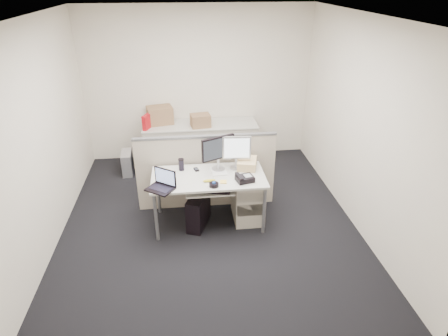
{
  "coord_description": "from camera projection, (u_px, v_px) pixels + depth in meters",
  "views": [
    {
      "loc": [
        -0.28,
        -4.33,
        3.1
      ],
      "look_at": [
        0.23,
        0.15,
        0.76
      ],
      "focal_mm": 30.0,
      "sensor_mm": 36.0,
      "label": 1
    }
  ],
  "objects": [
    {
      "name": "cardboard_box_right",
      "position": [
        200.0,
        121.0,
        6.49
      ],
      "size": [
        0.37,
        0.31,
        0.24
      ],
      "primitive_type": "cube",
      "rotation": [
        0.0,
        0.0,
        0.16
      ],
      "color": "#8C6847",
      "rests_on": "back_counter"
    },
    {
      "name": "wall_front",
      "position": [
        230.0,
        250.0,
        2.67
      ],
      "size": [
        4.0,
        0.02,
        2.7
      ],
      "primitive_type": "cube",
      "color": "silver",
      "rests_on": "ground"
    },
    {
      "name": "wall_back",
      "position": [
        198.0,
        85.0,
        6.64
      ],
      "size": [
        4.0,
        0.02,
        2.7
      ],
      "primitive_type": "cube",
      "color": "silver",
      "rests_on": "ground"
    },
    {
      "name": "trackball",
      "position": [
        214.0,
        185.0,
        4.7
      ],
      "size": [
        0.13,
        0.13,
        0.05
      ],
      "primitive_type": "cylinder",
      "rotation": [
        0.0,
        0.0,
        0.05
      ],
      "color": "black",
      "rests_on": "desk"
    },
    {
      "name": "red_binder",
      "position": [
        148.0,
        122.0,
        6.41
      ],
      "size": [
        0.18,
        0.29,
        0.27
      ],
      "primitive_type": "cube",
      "rotation": [
        0.0,
        0.0,
        -0.42
      ],
      "color": "#B50D15",
      "rests_on": "back_counter"
    },
    {
      "name": "floor",
      "position": [
        209.0,
        222.0,
        5.28
      ],
      "size": [
        4.0,
        4.5,
        0.01
      ],
      "primitive_type": "cube",
      "color": "black",
      "rests_on": "ground"
    },
    {
      "name": "banana",
      "position": [
        209.0,
        181.0,
        4.8
      ],
      "size": [
        0.17,
        0.05,
        0.04
      ],
      "primitive_type": "ellipsoid",
      "rotation": [
        0.0,
        0.0,
        0.06
      ],
      "color": "gold",
      "rests_on": "desk"
    },
    {
      "name": "pc_tower_spare_silver",
      "position": [
        127.0,
        163.0,
        6.5
      ],
      "size": [
        0.19,
        0.42,
        0.39
      ],
      "primitive_type": "cube",
      "rotation": [
        0.0,
        0.0,
        0.05
      ],
      "color": "#B7B7BC",
      "rests_on": "floor"
    },
    {
      "name": "ceiling",
      "position": [
        205.0,
        16.0,
        4.03
      ],
      "size": [
        4.0,
        4.5,
        0.01
      ],
      "primitive_type": "cube",
      "color": "white",
      "rests_on": "ground"
    },
    {
      "name": "travel_mug",
      "position": [
        181.0,
        165.0,
        5.06
      ],
      "size": [
        0.08,
        0.08,
        0.16
      ],
      "primitive_type": "cylinder",
      "rotation": [
        0.0,
        0.0,
        -0.13
      ],
      "color": "black",
      "rests_on": "desk"
    },
    {
      "name": "pc_tower_spare_dark",
      "position": [
        142.0,
        161.0,
        6.51
      ],
      "size": [
        0.34,
        0.48,
        0.42
      ],
      "primitive_type": "cube",
      "rotation": [
        0.0,
        0.0,
        0.39
      ],
      "color": "black",
      "rests_on": "floor"
    },
    {
      "name": "monitor_main",
      "position": [
        218.0,
        153.0,
        5.0
      ],
      "size": [
        0.52,
        0.37,
        0.48
      ],
      "primitive_type": "cube",
      "rotation": [
        0.0,
        0.0,
        0.43
      ],
      "color": "black",
      "rests_on": "desk"
    },
    {
      "name": "wall_left",
      "position": [
        40.0,
        140.0,
        4.46
      ],
      "size": [
        0.02,
        4.5,
        2.7
      ],
      "primitive_type": "cube",
      "color": "silver",
      "rests_on": "ground"
    },
    {
      "name": "keyboard_tray",
      "position": [
        210.0,
        190.0,
        4.83
      ],
      "size": [
        0.62,
        0.32,
        0.02
      ],
      "primitive_type": "cube",
      "color": "silver",
      "rests_on": "desk"
    },
    {
      "name": "paper_stack",
      "position": [
        219.0,
        171.0,
        5.06
      ],
      "size": [
        0.22,
        0.27,
        0.01
      ],
      "primitive_type": "cube",
      "rotation": [
        0.0,
        0.0,
        0.08
      ],
      "color": "silver",
      "rests_on": "desk"
    },
    {
      "name": "wall_right",
      "position": [
        361.0,
        126.0,
        4.86
      ],
      "size": [
        0.02,
        4.5,
        2.7
      ],
      "primitive_type": "cube",
      "color": "silver",
      "rests_on": "ground"
    },
    {
      "name": "monitor_small",
      "position": [
        237.0,
        153.0,
        5.03
      ],
      "size": [
        0.4,
        0.22,
        0.47
      ],
      "primitive_type": "cube",
      "rotation": [
        0.0,
        0.0,
        -0.08
      ],
      "color": "#B7B7BC",
      "rests_on": "desk"
    },
    {
      "name": "keyboard",
      "position": [
        214.0,
        190.0,
        4.79
      ],
      "size": [
        0.46,
        0.25,
        0.02
      ],
      "primitive_type": "cube",
      "rotation": [
        0.0,
        0.0,
        -0.24
      ],
      "color": "black",
      "rests_on": "keyboard_tray"
    },
    {
      "name": "laptop",
      "position": [
        159.0,
        181.0,
        4.58
      ],
      "size": [
        0.4,
        0.38,
        0.24
      ],
      "primitive_type": "cube",
      "rotation": [
        0.0,
        0.0,
        -0.61
      ],
      "color": "black",
      "rests_on": "desk"
    },
    {
      "name": "cellphone",
      "position": [
        196.0,
        169.0,
        5.1
      ],
      "size": [
        0.08,
        0.12,
        0.01
      ],
      "primitive_type": "cube",
      "rotation": [
        0.0,
        0.0,
        0.24
      ],
      "color": "black",
      "rests_on": "desk"
    },
    {
      "name": "pc_tower_desk",
      "position": [
        198.0,
        210.0,
        5.11
      ],
      "size": [
        0.36,
        0.54,
        0.47
      ],
      "primitive_type": "cube",
      "rotation": [
        0.0,
        0.0,
        -0.36
      ],
      "color": "black",
      "rests_on": "floor"
    },
    {
      "name": "cubicle_partition",
      "position": [
        206.0,
        173.0,
        5.42
      ],
      "size": [
        2.0,
        0.06,
        1.1
      ],
      "primitive_type": "cube",
      "color": "tan",
      "rests_on": "floor"
    },
    {
      "name": "desk",
      "position": [
        208.0,
        181.0,
        4.97
      ],
      "size": [
        1.5,
        0.75,
        0.73
      ],
      "color": "silver",
      "rests_on": "floor"
    },
    {
      "name": "drawer_pedestal",
      "position": [
        248.0,
        198.0,
        5.23
      ],
      "size": [
        0.4,
        0.55,
        0.65
      ],
      "primitive_type": "cube",
      "color": "#B8AF9F",
      "rests_on": "floor"
    },
    {
      "name": "back_counter",
      "position": [
        201.0,
        144.0,
        6.81
      ],
      "size": [
        2.0,
        0.6,
        0.72
      ],
      "primitive_type": "cube",
      "color": "#B8AF9F",
      "rests_on": "floor"
    },
    {
      "name": "desk_phone",
      "position": [
        245.0,
        179.0,
        4.81
      ],
      "size": [
        0.25,
        0.22,
        0.07
      ],
      "primitive_type": "cube",
      "rotation": [
        0.0,
        0.0,
        0.24
      ],
      "color": "black",
      "rests_on": "desk"
    },
    {
      "name": "manila_folders",
      "position": [
        247.0,
        163.0,
        5.15
      ],
      "size": [
        0.32,
        0.37,
        0.12
      ],
      "primitive_type": "cube",
      "rotation": [
        0.0,
        0.0,
        -0.25
      ],
      "color": "#EAB97F",
      "rests_on": "desk"
    },
    {
      "name": "cardboard_box_left",
      "position": [
        160.0,
        116.0,
        6.61
      ],
      "size": [
        0.49,
        0.41,
        0.32
      ],
      "primitive_type": "cube",
      "rotation": [
        0.0,
        0.0,
        0.22
      ],
      "color": "#8C6847",
      "rests_on": "back_counter"
    },
    {
      "name": "sticky_pad",
      "position": [
        223.0,
        182.0,
        4.8
      ],
      "size": [
        0.09,
        0.09,
        0.01
      ],
      "primitive_type": "cube",
      "rotation": [
        0.0,
        0.0,
        -0.1
      ],
      "color": "#FFCA4B",
      "rests_on": "desk"
    }
  ]
}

